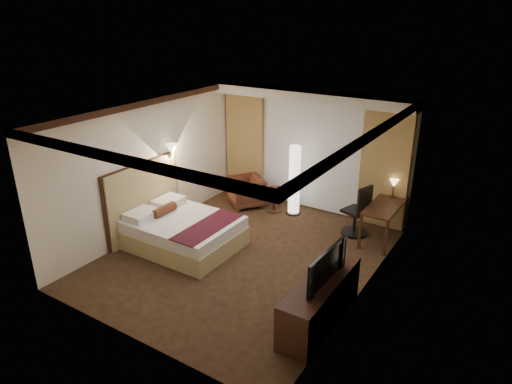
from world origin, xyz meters
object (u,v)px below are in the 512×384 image
Objects in this scene: side_table at (275,200)px; office_chair at (356,209)px; armchair at (246,190)px; dresser at (320,301)px; bed at (184,233)px; television at (321,261)px; floor_lamp at (294,180)px; desk at (383,222)px.

office_chair is at bearing -3.23° from side_table.
armchair reaches higher than dresser.
armchair is (-0.09, 2.30, 0.09)m from bed.
armchair is 4.45m from dresser.
television is (3.25, -3.01, 0.64)m from armchair.
dresser is 1.68× the size of television.
side_table is at bearing 41.86° from television.
television is (2.52, -3.08, 0.76)m from side_table.
floor_lamp is 1.46× the size of television.
bed is 3.32m from television.
television is at bearing -12.65° from bed.
floor_lamp is at bearing 175.36° from desk.
television reaches higher than desk.
dresser is at bearing -87.42° from television.
television reaches higher than side_table.
office_chair is at bearing 41.24° from bed.
floor_lamp reaches higher than desk.
bed is 1.10× the size of dresser.
bed is at bearing -105.06° from side_table.
floor_lamp is 3.82m from television.
desk is 3.02m from dresser.
bed is 2.30m from armchair.
office_chair is at bearing 101.55° from dresser.
bed is 1.26× the size of floor_lamp.
television is (3.16, -0.71, 0.73)m from bed.
desk is 0.70× the size of dresser.
bed is at bearing 167.46° from dresser.
dresser is (3.28, -3.01, -0.03)m from armchair.
office_chair is 3.07m from television.
side_table is 4.05m from television.
desk is (2.07, -0.17, -0.42)m from floor_lamp.
floor_lamp reaches higher than dresser.
desk is 0.59m from office_chair.
bed reaches higher than side_table.
armchair reaches higher than desk.
floor_lamp reaches higher than television.
office_chair is at bearing -174.87° from desk.
desk is (3.23, 0.02, -0.01)m from armchair.
dresser reaches higher than side_table.
television is (-0.03, 0.00, 0.67)m from dresser.
bed is 1.83× the size of office_chair.
television reaches higher than armchair.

